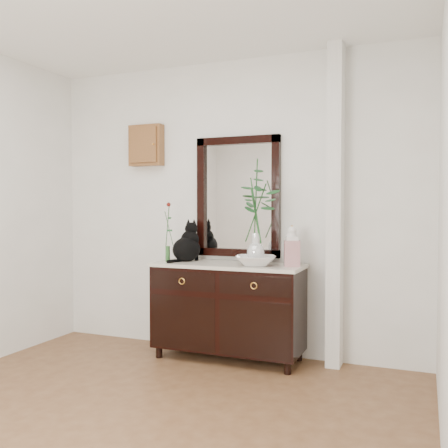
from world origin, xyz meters
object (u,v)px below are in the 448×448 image
at_px(sideboard, 228,306).
at_px(cat, 186,241).
at_px(lotus_bowl, 256,261).
at_px(ginger_jar, 292,246).

relative_size(sideboard, cat, 3.66).
bearing_deg(sideboard, lotus_bowl, -13.25).
height_order(sideboard, ginger_jar, ginger_jar).
bearing_deg(sideboard, ginger_jar, 0.74).
xyz_separation_m(cat, ginger_jar, (0.99, -0.01, -0.01)).
bearing_deg(ginger_jar, lotus_bowl, -166.29).
distance_m(cat, lotus_bowl, 0.71).
relative_size(cat, ginger_jar, 1.05).
height_order(sideboard, cat, cat).
bearing_deg(sideboard, cat, 177.02).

